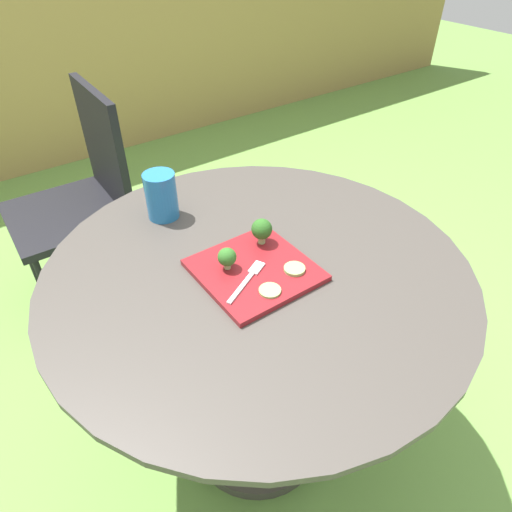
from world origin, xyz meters
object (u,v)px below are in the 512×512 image
(drinking_glass, at_px, (162,198))
(fork, at_px, (249,278))
(patio_chair, at_px, (84,188))
(salad_plate, at_px, (255,270))

(drinking_glass, bearing_deg, fork, -85.22)
(fork, bearing_deg, patio_chair, 93.88)
(drinking_glass, distance_m, fork, 0.37)
(drinking_glass, height_order, fork, drinking_glass)
(patio_chair, relative_size, drinking_glass, 6.98)
(patio_chair, bearing_deg, salad_plate, -84.21)
(patio_chair, distance_m, fork, 1.07)
(patio_chair, distance_m, drinking_glass, 0.73)
(patio_chair, relative_size, salad_plate, 3.54)
(drinking_glass, relative_size, fork, 0.89)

